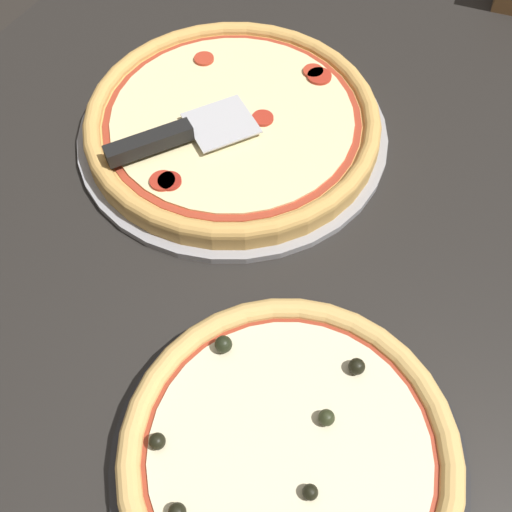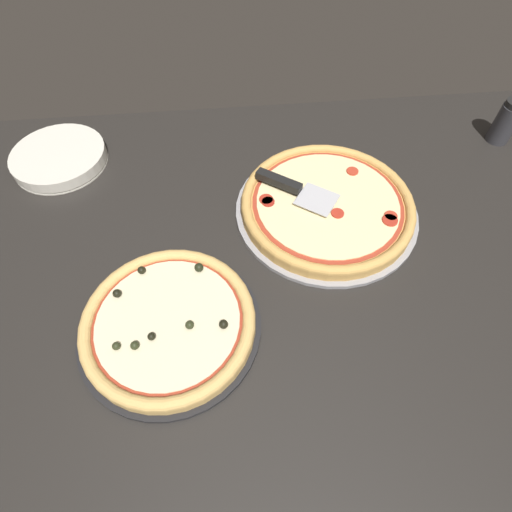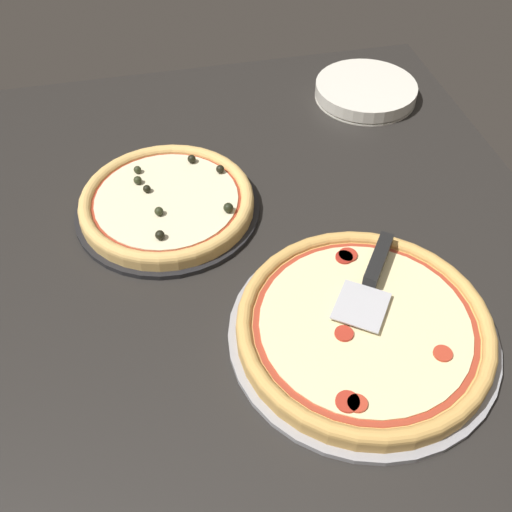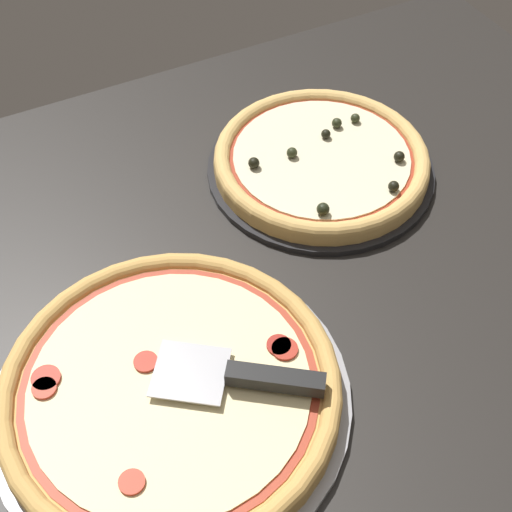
{
  "view_description": "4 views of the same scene",
  "coord_description": "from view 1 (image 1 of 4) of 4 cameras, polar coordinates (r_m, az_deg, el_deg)",
  "views": [
    {
      "loc": [
        41.63,
        21.28,
        59.3
      ],
      "look_at": [
        9.47,
        4.0,
        3.0
      ],
      "focal_mm": 42.0,
      "sensor_mm": 36.0,
      "label": 1
    },
    {
      "loc": [
        14.17,
        51.12,
        69.27
      ],
      "look_at": [
        9.47,
        4.0,
        3.0
      ],
      "focal_mm": 28.0,
      "sensor_mm": 36.0,
      "label": 2
    },
    {
      "loc": [
        -57.35,
        18.97,
        76.29
      ],
      "look_at": [
        9.47,
        4.0,
        3.0
      ],
      "focal_mm": 42.0,
      "sensor_mm": 36.0,
      "label": 3
    },
    {
      "loc": [
        -18.06,
        -50.24,
        73.69
      ],
      "look_at": [
        9.47,
        4.0,
        3.0
      ],
      "focal_mm": 50.0,
      "sensor_mm": 36.0,
      "label": 4
    }
  ],
  "objects": [
    {
      "name": "pizza_pan_back",
      "position": [
        0.61,
        3.11,
        -18.67
      ],
      "size": [
        34.27,
        34.27,
        1.0
      ],
      "primitive_type": "cylinder",
      "color": "black",
      "rests_on": "ground_plane"
    },
    {
      "name": "ground_plane",
      "position": [
        0.77,
        0.71,
        4.45
      ],
      "size": [
        155.43,
        103.76,
        3.6
      ],
      "primitive_type": "cube",
      "color": "black"
    },
    {
      "name": "pizza_pan_front",
      "position": [
        0.83,
        -2.21,
        11.67
      ],
      "size": [
        41.61,
        41.61,
        1.0
      ],
      "primitive_type": "cylinder",
      "color": "#939399",
      "rests_on": "ground_plane"
    },
    {
      "name": "pizza_front",
      "position": [
        0.81,
        -2.26,
        12.75
      ],
      "size": [
        39.12,
        39.12,
        3.28
      ],
      "color": "tan",
      "rests_on": "pizza_pan_front"
    },
    {
      "name": "serving_spatula",
      "position": [
        0.76,
        -8.52,
        11.05
      ],
      "size": [
        18.53,
        15.17,
        2.0
      ],
      "color": "#B7B7BC",
      "rests_on": "pizza_front"
    },
    {
      "name": "pizza_back",
      "position": [
        0.59,
        3.19,
        -18.18
      ],
      "size": [
        32.21,
        32.21,
        4.09
      ],
      "color": "#DBAD60",
      "rests_on": "pizza_pan_back"
    }
  ]
}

